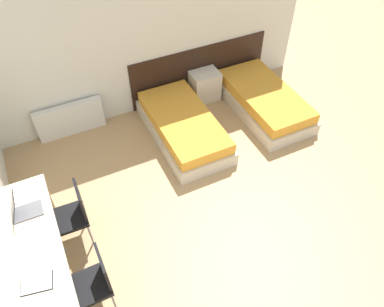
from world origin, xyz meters
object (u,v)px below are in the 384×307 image
at_px(chair_near_laptop, 73,213).
at_px(chair_near_notebook, 95,280).
at_px(bed_near_window, 184,127).
at_px(nightstand, 205,86).
at_px(laptop, 23,210).
at_px(bed_near_door, 264,101).

relative_size(chair_near_laptop, chair_near_notebook, 1.00).
bearing_deg(bed_near_window, chair_near_notebook, -133.81).
distance_m(bed_near_window, nightstand, 1.10).
bearing_deg(chair_near_laptop, chair_near_notebook, -87.96).
bearing_deg(laptop, bed_near_door, 16.01).
bearing_deg(chair_near_laptop, nightstand, 36.30).
bearing_deg(laptop, chair_near_laptop, -5.90).
bearing_deg(bed_near_window, bed_near_door, 0.00).
bearing_deg(chair_near_notebook, nightstand, 45.32).
distance_m(bed_near_window, bed_near_door, 1.56).
height_order(bed_near_window, bed_near_door, same).
xyz_separation_m(bed_near_window, chair_near_laptop, (-2.01, -1.14, 0.30)).
relative_size(bed_near_door, chair_near_notebook, 2.08).
xyz_separation_m(nightstand, laptop, (-3.30, -1.84, 0.53)).
relative_size(bed_near_window, nightstand, 3.44).
bearing_deg(bed_near_window, nightstand, 44.47).
bearing_deg(nightstand, chair_near_notebook, -134.28).
bearing_deg(nightstand, bed_near_window, -135.53).
height_order(chair_near_notebook, laptop, laptop).
height_order(bed_near_window, nightstand, nightstand).
bearing_deg(chair_near_notebook, bed_near_window, 45.79).
bearing_deg(bed_near_door, chair_near_notebook, -149.58).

